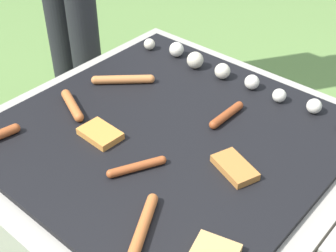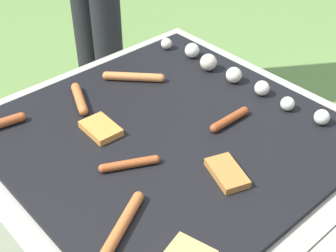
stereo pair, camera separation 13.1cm
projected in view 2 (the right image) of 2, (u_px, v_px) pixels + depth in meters
ground_plane at (168, 231)px, 1.58m from camera, size 14.00×14.00×0.00m
grill at (168, 186)px, 1.45m from camera, size 1.00×1.00×0.43m
sausage_front_center at (79, 99)px, 1.43m from camera, size 0.15×0.08×0.03m
sausage_mid_right at (0, 124)px, 1.33m from camera, size 0.05×0.15×0.03m
sausage_back_center at (130, 164)px, 1.20m from camera, size 0.09×0.15×0.02m
sausage_back_right at (230, 119)px, 1.34m from camera, size 0.03×0.15×0.03m
sausage_front_right at (134, 77)px, 1.53m from camera, size 0.16×0.15×0.03m
sausage_front_left at (123, 224)px, 1.04m from camera, size 0.11×0.18×0.03m
bread_slice_center at (227, 173)px, 1.17m from camera, size 0.14×0.11×0.02m
bread_slice_right at (101, 128)px, 1.32m from camera, size 0.12×0.08×0.02m
mushroom_row at (238, 77)px, 1.51m from camera, size 0.78×0.07×0.06m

